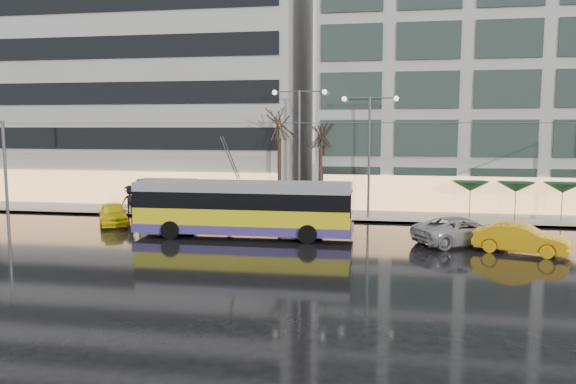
% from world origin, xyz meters
% --- Properties ---
extents(ground, '(140.00, 140.00, 0.00)m').
position_xyz_m(ground, '(0.00, 0.00, 0.00)').
color(ground, black).
rests_on(ground, ground).
extents(sidewalk, '(80.00, 10.00, 0.15)m').
position_xyz_m(sidewalk, '(2.00, 14.00, 0.07)').
color(sidewalk, gray).
rests_on(sidewalk, ground).
extents(kerb, '(80.00, 0.10, 0.15)m').
position_xyz_m(kerb, '(2.00, 9.05, 0.07)').
color(kerb, slate).
rests_on(kerb, ground).
extents(building_left, '(34.00, 14.00, 22.00)m').
position_xyz_m(building_left, '(-16.00, 19.00, 11.15)').
color(building_left, '#ACAAA5').
rests_on(building_left, sidewalk).
extents(building_right, '(32.00, 14.00, 25.00)m').
position_xyz_m(building_right, '(19.00, 19.00, 12.65)').
color(building_right, '#ACAAA5').
rests_on(building_right, sidewalk).
extents(trolleybus, '(12.97, 5.10, 6.00)m').
position_xyz_m(trolleybus, '(-0.17, 2.84, 1.62)').
color(trolleybus, yellow).
rests_on(trolleybus, ground).
extents(catenary, '(42.24, 5.12, 7.00)m').
position_xyz_m(catenary, '(1.00, 7.94, 4.25)').
color(catenary, '#595B60').
rests_on(catenary, ground).
extents(bus_shelter, '(4.20, 1.60, 2.51)m').
position_xyz_m(bus_shelter, '(-8.38, 10.69, 1.96)').
color(bus_shelter, '#595B60').
rests_on(bus_shelter, sidewalk).
extents(street_lamp_near, '(3.96, 0.36, 9.03)m').
position_xyz_m(street_lamp_near, '(2.00, 10.80, 5.99)').
color(street_lamp_near, '#595B60').
rests_on(street_lamp_near, sidewalk).
extents(street_lamp_far, '(3.96, 0.36, 8.53)m').
position_xyz_m(street_lamp_far, '(7.00, 10.80, 5.71)').
color(street_lamp_far, '#595B60').
rests_on(street_lamp_far, sidewalk).
extents(tree_a, '(3.20, 3.20, 8.40)m').
position_xyz_m(tree_a, '(0.50, 11.00, 7.09)').
color(tree_a, black).
rests_on(tree_a, sidewalk).
extents(tree_b, '(3.20, 3.20, 7.70)m').
position_xyz_m(tree_b, '(3.50, 11.20, 6.40)').
color(tree_b, black).
rests_on(tree_b, sidewalk).
extents(parasol_a, '(2.50, 2.50, 2.65)m').
position_xyz_m(parasol_a, '(14.00, 11.00, 2.45)').
color(parasol_a, '#595B60').
rests_on(parasol_a, sidewalk).
extents(parasol_b, '(2.50, 2.50, 2.65)m').
position_xyz_m(parasol_b, '(17.00, 11.00, 2.45)').
color(parasol_b, '#595B60').
rests_on(parasol_b, sidewalk).
extents(parasol_c, '(2.50, 2.50, 2.65)m').
position_xyz_m(parasol_c, '(20.00, 11.00, 2.45)').
color(parasol_c, '#595B60').
rests_on(parasol_c, sidewalk).
extents(taxi_a, '(3.76, 4.75, 1.52)m').
position_xyz_m(taxi_a, '(-9.79, 5.35, 0.76)').
color(taxi_a, '#FFEC0D').
rests_on(taxi_a, ground).
extents(taxi_b, '(4.96, 3.15, 1.54)m').
position_xyz_m(taxi_b, '(15.17, 1.07, 0.77)').
color(taxi_b, '#F2AA0C').
rests_on(taxi_b, ground).
extents(sedan_silver, '(6.13, 4.98, 1.55)m').
position_xyz_m(sedan_silver, '(12.46, 2.88, 0.78)').
color(sedan_silver, '#A9A8AC').
rests_on(sedan_silver, ground).
extents(pedestrian_a, '(1.08, 1.10, 2.19)m').
position_xyz_m(pedestrian_a, '(-8.12, 9.70, 1.58)').
color(pedestrian_a, black).
rests_on(pedestrian_a, sidewalk).
extents(pedestrian_b, '(1.10, 1.05, 1.78)m').
position_xyz_m(pedestrian_b, '(-3.64, 11.78, 1.04)').
color(pedestrian_b, black).
rests_on(pedestrian_b, sidewalk).
extents(pedestrian_c, '(1.35, 0.96, 2.11)m').
position_xyz_m(pedestrian_c, '(-10.50, 9.40, 1.29)').
color(pedestrian_c, black).
rests_on(pedestrian_c, sidewalk).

